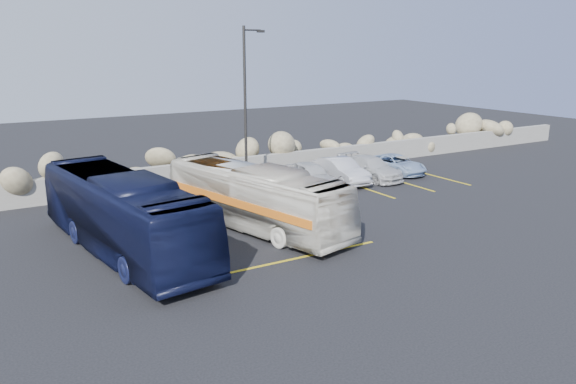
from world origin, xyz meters
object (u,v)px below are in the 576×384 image
vintage_bus (255,197)px  car_a (311,174)px  tour_coach (123,213)px  car_b (341,171)px  lamppost (246,105)px  car_c (371,168)px  car_d (396,164)px

vintage_bus → car_a: size_ratio=2.45×
tour_coach → car_a: tour_coach is taller
car_a → car_b: 1.84m
lamppost → car_a: lamppost is taller
tour_coach → vintage_bus: bearing=-6.6°
tour_coach → car_b: bearing=12.7°
tour_coach → car_c: tour_coach is taller
lamppost → car_c: lamppost is taller
lamppost → vintage_bus: lamppost is taller
car_a → car_c: size_ratio=0.88×
lamppost → car_b: size_ratio=2.02×
lamppost → car_d: (9.13, -0.73, -3.76)m
car_b → car_d: bearing=6.4°
lamppost → car_d: bearing=-4.6°
car_a → vintage_bus: bearing=-137.6°
vintage_bus → car_b: (7.53, 4.60, -0.61)m
lamppost → car_a: (3.22, -0.86, -3.67)m
lamppost → car_a: size_ratio=2.16×
lamppost → car_c: (7.00, -1.09, -3.69)m
car_c → car_b: bearing=174.1°
car_c → lamppost: bearing=169.0°
car_b → lamppost: bearing=172.4°
lamppost → car_b: (5.06, -0.96, -3.64)m
vintage_bus → car_c: (9.47, 4.47, -0.65)m
vintage_bus → tour_coach: tour_coach is taller
car_b → car_c: size_ratio=0.95×
vintage_bus → car_a: bearing=26.1°
car_d → car_b: bearing=-179.4°
lamppost → car_d: size_ratio=2.09×
lamppost → car_b: bearing=-10.7°
tour_coach → car_d: size_ratio=2.63×
tour_coach → car_a: size_ratio=2.73×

